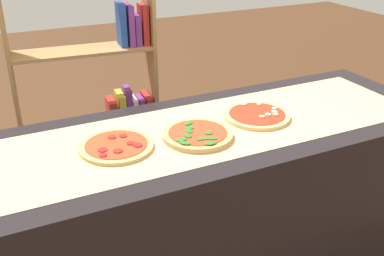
% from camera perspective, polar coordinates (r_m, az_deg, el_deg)
% --- Properties ---
extents(counter, '(2.27, 0.73, 0.90)m').
position_cam_1_polar(counter, '(2.09, 0.00, -11.73)').
color(counter, black).
rests_on(counter, ground_plane).
extents(parchment_paper, '(2.03, 0.53, 0.00)m').
position_cam_1_polar(parchment_paper, '(1.85, 0.00, -0.53)').
color(parchment_paper, tan).
rests_on(parchment_paper, counter).
extents(pizza_pepperoni_0, '(0.28, 0.28, 0.02)m').
position_cam_1_polar(pizza_pepperoni_0, '(1.74, -9.41, -2.30)').
color(pizza_pepperoni_0, tan).
rests_on(pizza_pepperoni_0, parchment_paper).
extents(pizza_spinach_1, '(0.28, 0.28, 0.03)m').
position_cam_1_polar(pizza_spinach_1, '(1.80, 0.71, -0.85)').
color(pizza_spinach_1, tan).
rests_on(pizza_spinach_1, parchment_paper).
extents(pizza_mushroom_2, '(0.29, 0.29, 0.03)m').
position_cam_1_polar(pizza_mushroom_2, '(2.00, 8.16, 1.59)').
color(pizza_mushroom_2, '#DBB26B').
rests_on(pizza_mushroom_2, parchment_paper).
extents(bookshelf, '(0.81, 0.29, 1.53)m').
position_cam_1_polar(bookshelf, '(2.74, -10.82, 3.18)').
color(bookshelf, '#A87A47').
rests_on(bookshelf, ground_plane).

